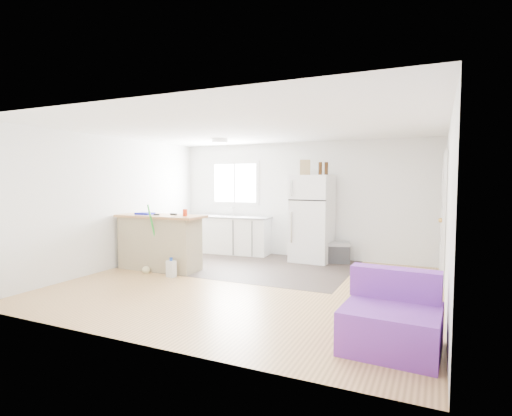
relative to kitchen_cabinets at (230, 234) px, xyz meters
The scene contains 19 objects.
room 2.81m from the kitchen_cabinets, 55.15° to the right, with size 5.51×5.01×2.41m.
vinyl_zone 1.33m from the kitchen_cabinets, 49.71° to the right, with size 4.05×2.50×0.00m, color #342B27.
window 1.16m from the kitchen_cabinets, 92.05° to the left, with size 1.18×0.06×0.98m.
interior_door 4.36m from the kitchen_cabinets, ahead, with size 0.11×0.92×2.10m.
ceiling_fixture 2.21m from the kitchen_cabinets, 71.41° to the right, with size 0.30×0.30×0.07m, color white.
kitchen_cabinets is the anchor object (origin of this frame).
peninsula 1.98m from the kitchen_cabinets, 101.09° to the right, with size 1.63×0.65×0.99m.
refrigerator 1.95m from the kitchen_cabinets, ahead, with size 0.78×0.74×1.71m.
cooler 2.39m from the kitchen_cabinets, ahead, with size 0.62×0.51×0.41m.
purple_seat 5.34m from the kitchen_cabinets, 44.53° to the right, with size 0.92×0.87×0.72m.
cleaner_jug 2.36m from the kitchen_cabinets, 86.24° to the right, with size 0.16×0.13×0.33m.
mop 2.30m from the kitchen_cabinets, 99.42° to the right, with size 0.22×0.34×1.21m.
red_cup 2.05m from the kitchen_cabinets, 84.95° to the right, with size 0.08×0.08×0.12m, color red.
blue_tray 2.18m from the kitchen_cabinets, 108.66° to the right, with size 0.30×0.22×0.04m, color #1419C0.
tool_a 1.95m from the kitchen_cabinets, 94.36° to the right, with size 0.14×0.05×0.03m, color black.
tool_b 2.14m from the kitchen_cabinets, 100.53° to the right, with size 0.10×0.04×0.03m, color black.
cardboard_box 2.29m from the kitchen_cabinets, ahead, with size 0.20×0.10×0.30m, color #A08C5B.
bottle_left 2.52m from the kitchen_cabinets, ahead, with size 0.07×0.07×0.25m, color #371D0A.
bottle_right 2.60m from the kitchen_cabinets, ahead, with size 0.07×0.07×0.25m, color #371D0A.
Camera 1 is at (2.64, -5.49, 1.62)m, focal length 28.00 mm.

